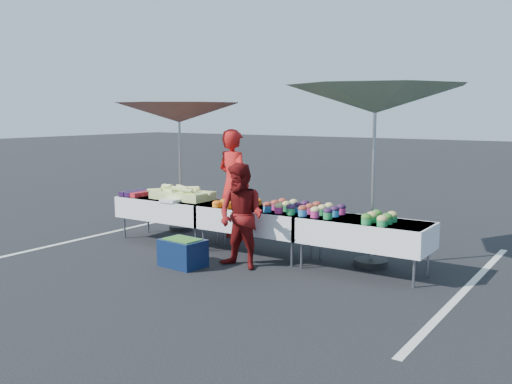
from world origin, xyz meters
The scene contains 17 objects.
ground centered at (0.00, 0.00, 0.00)m, with size 80.00×80.00×0.00m, color black.
stripe_left centered at (-3.20, 0.00, 0.00)m, with size 0.10×5.00×0.00m, color silver.
stripe_right centered at (3.20, 0.00, 0.00)m, with size 0.10×5.00×0.00m, color silver.
table_left centered at (-1.80, 0.00, 0.58)m, with size 1.86×0.81×0.75m.
table_center centered at (0.00, 0.00, 0.58)m, with size 1.86×0.81×0.75m.
table_right centered at (1.80, 0.00, 0.58)m, with size 1.86×0.81×0.75m.
berry_punnets centered at (-2.51, -0.06, 0.79)m, with size 0.40×0.54×0.08m.
corn_pile centered at (-1.56, 0.04, 0.84)m, with size 1.16×0.57×0.26m.
plastic_bags centered at (-1.50, -0.30, 0.78)m, with size 0.30×0.25×0.05m, color white.
carrot_bowls centered at (-0.35, -0.01, 0.80)m, with size 0.55×0.69×0.11m.
potato_cups centered at (0.85, 0.00, 0.83)m, with size 1.14×0.58×0.16m.
bean_baskets centered at (2.06, -0.10, 0.82)m, with size 0.36×0.50×0.15m.
vendor centered at (-0.98, 0.76, 0.97)m, with size 0.71×0.46×1.94m, color red.
customer centered at (0.25, -0.75, 0.76)m, with size 0.74×0.57×1.52m, color maroon.
umbrella_left centered at (-2.25, 0.80, 2.20)m, with size 2.86×2.86×2.43m.
umbrella_right centered at (1.75, 0.40, 2.39)m, with size 2.83×2.83×2.63m.
storage_bin centered at (-0.52, -1.14, 0.21)m, with size 0.66×0.51×0.41m.
Camera 1 is at (4.85, -7.29, 2.23)m, focal length 40.00 mm.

